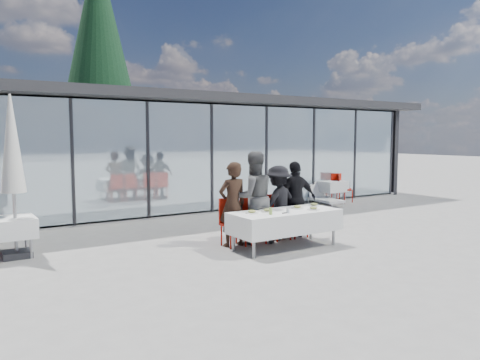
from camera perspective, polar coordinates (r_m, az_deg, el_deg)
name	(u,v)px	position (r m, az deg, el deg)	size (l,w,h in m)	color
ground	(264,244)	(9.81, 2.89, -7.85)	(90.00, 90.00, 0.00)	gray
pavilion	(180,139)	(17.63, -7.36, 5.00)	(14.80, 8.80, 3.44)	gray
treeline	(0,137)	(35.93, -27.19, 4.70)	(62.50, 2.00, 4.40)	#143A12
dining_table	(285,221)	(9.46, 5.50, -5.04)	(2.26, 0.96, 0.75)	white
diner_a	(233,204)	(9.50, -0.89, -2.98)	(0.63, 0.63, 1.72)	#322016
diner_chair_a	(231,220)	(9.61, -1.08, -4.85)	(0.44, 0.44, 0.97)	#B8190C
diner_b	(253,198)	(9.76, 1.64, -2.15)	(0.94, 0.94, 1.93)	#545454
diner_chair_b	(252,217)	(9.88, 1.44, -4.57)	(0.44, 0.44, 0.97)	#B8190C
diner_c	(278,203)	(10.17, 4.68, -2.78)	(1.04, 1.04, 1.61)	black
diner_chair_c	(276,214)	(10.25, 4.46, -4.21)	(0.44, 0.44, 0.97)	#B8190C
diner_d	(296,199)	(10.46, 6.79, -2.34)	(0.99, 0.99, 1.69)	black
diner_chair_d	(294,213)	(10.55, 6.56, -3.96)	(0.44, 0.44, 0.97)	#B8190C
plate_a	(252,212)	(9.07, 1.44, -3.93)	(0.26, 0.26, 0.07)	white
plate_b	(267,211)	(9.26, 3.35, -3.75)	(0.26, 0.26, 0.07)	white
plate_c	(297,207)	(9.74, 7.00, -3.33)	(0.26, 0.26, 0.07)	white
plate_d	(314,205)	(10.14, 9.01, -3.01)	(0.26, 0.26, 0.07)	white
plate_extra	(313,209)	(9.62, 8.94, -3.46)	(0.26, 0.26, 0.07)	white
juice_bottle	(271,211)	(8.94, 3.76, -3.80)	(0.06, 0.06, 0.14)	#90B64C
drinking_glasses	(288,210)	(9.16, 5.88, -3.72)	(0.07, 0.07, 0.10)	silver
folded_eyeglasses	(285,213)	(9.13, 5.52, -4.01)	(0.14, 0.03, 0.01)	black
spare_table_left	(10,228)	(9.66, -26.22, -5.25)	(0.86, 0.86, 0.74)	white
spare_table_right	(331,186)	(16.07, 10.99, -0.77)	(0.86, 0.86, 0.74)	white
spare_chair_a	(342,187)	(16.23, 12.34, -0.79)	(0.62, 0.62, 0.97)	#B8190C
spare_chair_b	(334,186)	(16.43, 11.37, -0.70)	(0.46, 0.46, 0.97)	#B8190C
market_umbrella	(12,153)	(9.46, -26.02, 2.93)	(0.50, 0.50, 3.00)	black
lounger	(323,197)	(15.57, 10.05, -2.04)	(0.78, 1.40, 0.72)	white
conifer_tree	(99,50)	(21.95, -16.81, 14.96)	(4.00, 4.00, 10.50)	#382316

